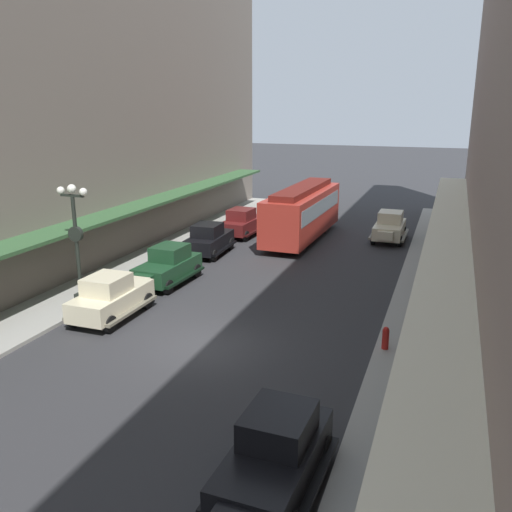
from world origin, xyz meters
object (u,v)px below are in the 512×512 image
at_px(parked_car_0, 168,265).
at_px(pedestrian_1, 444,237).
at_px(lamp_post_with_clock, 76,240).
at_px(parked_car_2, 111,296).
at_px(parked_car_1, 243,222).
at_px(streetcar, 302,211).
at_px(parked_car_4, 275,452).
at_px(parked_car_5, 209,238).
at_px(pedestrian_0, 420,405).
at_px(fire_hydrant, 386,338).
at_px(parked_car_3, 390,226).

relative_size(parked_car_0, pedestrian_1, 2.58).
bearing_deg(lamp_post_with_clock, parked_car_0, 65.98).
distance_m(parked_car_0, parked_car_2, 4.72).
bearing_deg(parked_car_1, parked_car_0, -88.97).
bearing_deg(streetcar, parked_car_1, -176.24).
bearing_deg(parked_car_4, parked_car_1, 112.87).
height_order(parked_car_4, parked_car_5, same).
distance_m(streetcar, pedestrian_0, 21.70).
relative_size(fire_hydrant, pedestrian_0, 0.49).
bearing_deg(parked_car_0, parked_car_4, -52.52).
height_order(parked_car_3, streetcar, streetcar).
bearing_deg(pedestrian_1, lamp_post_with_clock, -134.53).
bearing_deg(parked_car_3, parked_car_2, -117.97).
bearing_deg(streetcar, parked_car_3, 18.00).
height_order(parked_car_5, pedestrian_1, parked_car_5).
xyz_separation_m(streetcar, fire_hydrant, (7.09, -14.99, -1.34)).
xyz_separation_m(parked_car_5, lamp_post_with_clock, (-1.53, -9.72, 2.04)).
relative_size(parked_car_0, parked_car_1, 1.00).
bearing_deg(parked_car_4, parked_car_3, 90.71).
relative_size(parked_car_2, parked_car_4, 0.99).
bearing_deg(pedestrian_0, fire_hydrant, 106.12).
xyz_separation_m(parked_car_4, parked_car_5, (-9.74, 17.75, 0.00)).
relative_size(fire_hydrant, pedestrian_1, 0.49).
bearing_deg(pedestrian_0, streetcar, 113.13).
relative_size(parked_car_2, lamp_post_with_clock, 0.83).
distance_m(parked_car_3, pedestrian_0, 21.89).
bearing_deg(streetcar, parked_car_4, -76.29).
relative_size(parked_car_4, parked_car_5, 0.99).
relative_size(parked_car_5, streetcar, 0.45).
xyz_separation_m(parked_car_1, fire_hydrant, (11.06, -14.73, -0.38)).
height_order(parked_car_2, parked_car_4, same).
xyz_separation_m(parked_car_2, fire_hydrant, (10.90, 0.46, -0.38)).
height_order(parked_car_1, lamp_post_with_clock, lamp_post_with_clock).
distance_m(parked_car_5, pedestrian_1, 13.62).
xyz_separation_m(parked_car_1, streetcar, (3.97, 0.26, 0.96)).
distance_m(parked_car_4, fire_hydrant, 8.13).
distance_m(streetcar, fire_hydrant, 16.63).
distance_m(streetcar, pedestrian_1, 8.66).
relative_size(parked_car_5, pedestrian_1, 2.59).
distance_m(streetcar, lamp_post_with_clock, 16.01).
distance_m(parked_car_5, lamp_post_with_clock, 10.04).
distance_m(parked_car_5, fire_hydrant, 14.88).
height_order(parked_car_0, parked_car_4, same).
height_order(parked_car_2, parked_car_5, same).
distance_m(parked_car_1, parked_car_2, 15.18).
height_order(fire_hydrant, pedestrian_0, pedestrian_0).
distance_m(parked_car_5, pedestrian_0, 19.41).
bearing_deg(parked_car_2, parked_car_0, 89.63).
xyz_separation_m(lamp_post_with_clock, pedestrian_0, (14.18, -5.00, -1.97)).
bearing_deg(streetcar, parked_car_5, -128.38).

